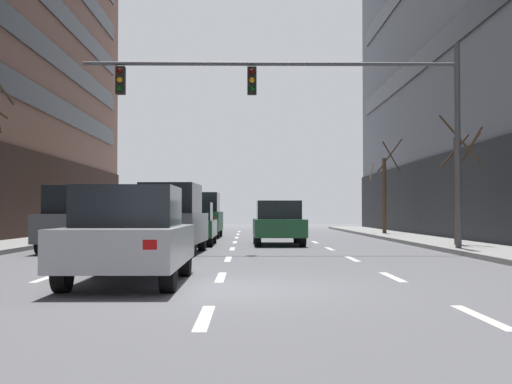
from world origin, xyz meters
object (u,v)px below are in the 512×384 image
object	(u,v)px
taxi_driving_0	(130,221)
street_tree_3	(384,190)
car_driving_4	(130,236)
street_tree_1	(458,185)
traffic_signal_0	(322,101)
car_driving_3	(191,224)
car_driving_6	(278,223)
car_driving_1	(171,219)
car_driving_2	(76,219)
car_driving_5	(202,215)

from	to	relation	value
taxi_driving_0	street_tree_3	world-z (taller)	street_tree_3
car_driving_4	street_tree_1	world-z (taller)	street_tree_1
traffic_signal_0	street_tree_3	world-z (taller)	traffic_signal_0
taxi_driving_0	car_driving_3	world-z (taller)	taxi_driving_0
car_driving_6	street_tree_1	xyz separation A→B (m)	(5.90, -2.89, 1.33)
street_tree_3	street_tree_1	bearing A→B (deg)	-89.91
car_driving_1	street_tree_3	size ratio (longest dim) A/B	0.89
car_driving_4	street_tree_1	bearing A→B (deg)	50.54
traffic_signal_0	street_tree_3	distance (m)	15.45
car_driving_1	car_driving_4	xyz separation A→B (m)	(0.24, -8.74, -0.21)
car_driving_2	car_driving_6	size ratio (longest dim) A/B	0.96
car_driving_5	car_driving_6	distance (m)	8.14
car_driving_1	car_driving_3	size ratio (longest dim) A/B	1.03
car_driving_1	car_driving_3	xyz separation A→B (m)	(0.17, 5.18, -0.25)
car_driving_4	street_tree_3	bearing A→B (deg)	68.84
car_driving_4	car_driving_6	xyz separation A→B (m)	(3.19, 13.93, -0.02)
car_driving_5	taxi_driving_0	bearing A→B (deg)	-160.36
car_driving_1	car_driving_5	bearing A→B (deg)	89.63
car_driving_3	traffic_signal_0	distance (m)	7.65
car_driving_4	traffic_signal_0	size ratio (longest dim) A/B	0.39
car_driving_1	car_driving_5	distance (m)	12.61
traffic_signal_0	street_tree_1	distance (m)	5.80
traffic_signal_0	car_driving_6	bearing A→B (deg)	102.33
taxi_driving_0	traffic_signal_0	xyz separation A→B (m)	(7.70, -11.26, 3.80)
car_driving_1	street_tree_3	xyz separation A→B (m)	(9.31, 14.70, 1.30)
car_driving_2	street_tree_1	size ratio (longest dim) A/B	0.99
car_driving_1	traffic_signal_0	distance (m)	5.77
car_driving_5	car_driving_3	bearing A→B (deg)	-89.28
taxi_driving_0	street_tree_3	distance (m)	12.99
car_driving_4	taxi_driving_0	bearing A→B (deg)	99.61
car_driving_1	street_tree_1	xyz separation A→B (m)	(9.33, 2.30, 1.11)
taxi_driving_0	car_driving_2	distance (m)	10.50
taxi_driving_0	car_driving_6	world-z (taller)	taxi_driving_0
car_driving_5	car_driving_6	size ratio (longest dim) A/B	1.01
taxi_driving_0	car_driving_5	bearing A→B (deg)	19.64
car_driving_3	car_driving_6	distance (m)	3.26
taxi_driving_0	car_driving_5	world-z (taller)	car_driving_5
taxi_driving_0	street_tree_3	bearing A→B (deg)	14.59
car_driving_2	car_driving_4	xyz separation A→B (m)	(3.32, -9.70, -0.18)
car_driving_6	car_driving_5	bearing A→B (deg)	114.32
car_driving_2	street_tree_3	bearing A→B (deg)	47.96
car_driving_1	traffic_signal_0	world-z (taller)	traffic_signal_0
car_driving_2	car_driving_6	bearing A→B (deg)	33.07
traffic_signal_0	car_driving_4	bearing A→B (deg)	-115.62
car_driving_3	car_driving_2	bearing A→B (deg)	-127.56
car_driving_1	car_driving_2	distance (m)	3.22
car_driving_2	traffic_signal_0	xyz separation A→B (m)	(7.60, -0.76, 3.60)
taxi_driving_0	car_driving_3	size ratio (longest dim) A/B	1.04
car_driving_2	street_tree_3	world-z (taller)	street_tree_3
car_driving_4	car_driving_5	distance (m)	21.35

